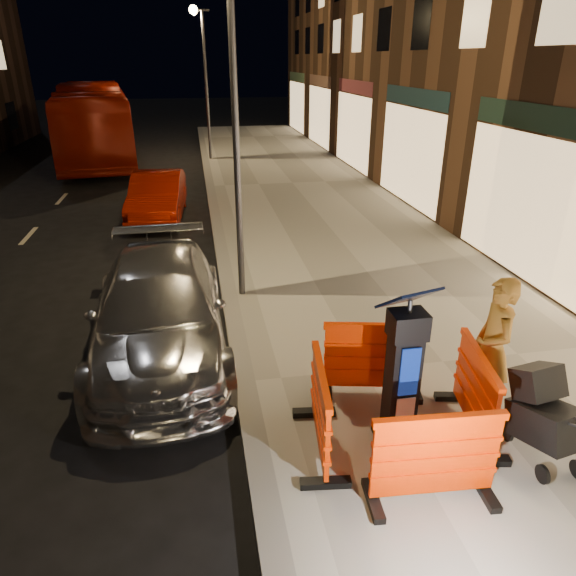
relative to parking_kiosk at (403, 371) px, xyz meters
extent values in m
plane|color=black|center=(-1.68, 1.50, -1.10)|extent=(120.00, 120.00, 0.00)
cube|color=gray|center=(1.32, 1.50, -1.02)|extent=(6.00, 60.00, 0.15)
cube|color=slate|center=(-1.68, 1.50, -1.02)|extent=(0.30, 60.00, 0.15)
cube|color=black|center=(0.00, 0.00, 0.00)|extent=(0.68, 0.68, 1.90)
cube|color=#FE3400|center=(0.00, -0.95, -0.42)|extent=(1.39, 0.65, 1.06)
cube|color=#FE3400|center=(0.00, 0.95, -0.42)|extent=(1.44, 0.83, 1.06)
cube|color=#FE3400|center=(-0.95, 0.00, -0.42)|extent=(0.72, 1.41, 1.06)
cube|color=#FE3400|center=(0.95, 0.00, -0.42)|extent=(0.81, 1.44, 1.06)
imported|color=#ADADB2|center=(-2.87, 2.83, -1.10)|extent=(2.17, 5.03, 1.44)
imported|color=#8D1102|center=(-3.30, 10.57, -1.10)|extent=(1.61, 4.06, 1.32)
imported|color=maroon|center=(-6.52, 20.99, -1.10)|extent=(4.53, 12.33, 3.36)
imported|color=#956423|center=(1.30, 0.32, -0.02)|extent=(0.55, 0.74, 1.86)
cube|color=black|center=(1.50, -0.58, -0.42)|extent=(0.69, 0.93, 1.05)
cylinder|color=#3F3F44|center=(-1.43, 4.50, 2.05)|extent=(0.12, 0.12, 6.00)
cylinder|color=#3F3F44|center=(-1.43, 19.50, 2.05)|extent=(0.12, 0.12, 6.00)
camera|label=1|loc=(-2.15, -4.60, 3.24)|focal=32.00mm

